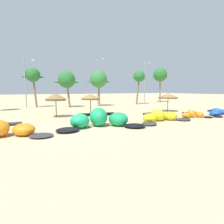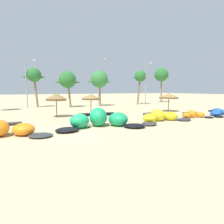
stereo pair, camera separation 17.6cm
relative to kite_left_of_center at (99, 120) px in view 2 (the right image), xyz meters
The scene contains 16 objects.
ground_plane 2.26m from the kite_left_of_center, behind, with size 260.00×260.00×0.00m, color #C6B284.
kite_left_of_center is the anchor object (origin of this frame).
kite_center 6.73m from the kite_left_of_center, ahead, with size 6.76×3.31×1.23m.
kite_right_of_center 11.79m from the kite_left_of_center, ahead, with size 4.52×2.33×0.90m.
kite_right 16.71m from the kite_left_of_center, ahead, with size 5.56×3.01×0.87m.
beach_umbrella_middle 8.28m from the kite_left_of_center, 105.16° to the left, with size 2.47×2.47×2.83m.
beach_umbrella_near_palms 8.51m from the kite_left_of_center, 73.98° to the left, with size 2.43×2.43×2.70m.
beach_umbrella_outermost 15.18m from the kite_left_of_center, 23.67° to the left, with size 2.91×2.91×2.71m.
palm_center_left 23.22m from the kite_left_of_center, 97.90° to the left, with size 3.84×2.56×7.19m.
palm_center_right 20.20m from the kite_left_of_center, 83.36° to the left, with size 4.60×3.07×6.59m.
palm_right_of_gap 21.83m from the kite_left_of_center, 66.36° to the left, with size 5.04×3.36×6.97m.
palm_right 27.65m from the kite_left_of_center, 47.00° to the left, with size 3.79×2.53×7.49m.
palm_rightmost 36.27m from the kite_left_of_center, 40.01° to the left, with size 5.28×3.52×8.85m.
lamppost_west_center 22.77m from the kite_left_of_center, 101.07° to the left, with size 1.82×0.24×8.59m.
lamppost_east_center 27.05m from the kite_left_of_center, 66.55° to the left, with size 1.89×0.24×10.30m.
lamppost_east 27.53m from the kite_left_of_center, 44.17° to the left, with size 1.61×0.24×9.25m.
Camera 2 is at (-4.30, -14.81, 3.24)m, focal length 30.29 mm.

